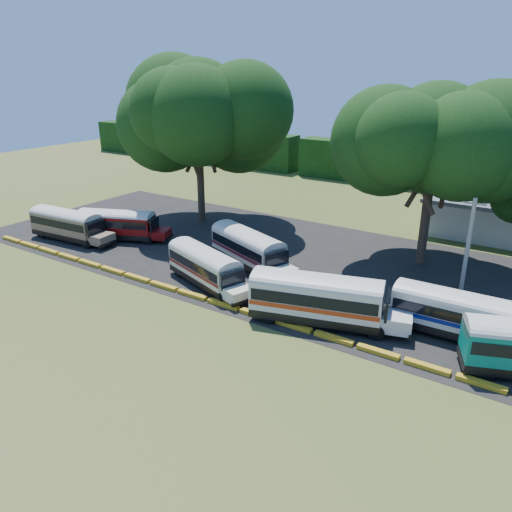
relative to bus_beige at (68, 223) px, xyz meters
The scene contains 13 objects.
ground 21.42m from the bus_beige, 12.10° to the right, with size 160.00×160.00×0.00m, color #3A531B.
asphalt_strip 23.19m from the bus_beige, 19.00° to the left, with size 64.00×24.00×0.02m, color black.
curb 21.22m from the bus_beige, ahead, with size 53.70×0.45×0.30m.
treeline_backdrop 48.28m from the bus_beige, 64.39° to the left, with size 130.00×4.00×6.00m.
bus_beige is the anchor object (origin of this frame).
bus_red 5.13m from the bus_beige, 35.85° to the left, with size 9.61×5.78×3.11m.
bus_cream_west 18.89m from the bus_beige, ahead, with size 9.61×5.22×3.08m.
bus_cream_east 19.93m from the bus_beige, 12.04° to the left, with size 10.26×6.00×3.31m.
bus_white_red 29.52m from the bus_beige, ahead, with size 11.23×5.54×3.59m.
bus_white_blue 37.87m from the bus_beige, ahead, with size 9.72×2.61×3.18m.
tree_west 17.92m from the bus_beige, 60.57° to the left, with size 14.85×14.85×17.75m.
tree_center 35.92m from the bus_beige, 22.83° to the left, with size 12.62×12.62×15.74m.
utility_pole 37.58m from the bus_beige, 10.48° to the left, with size 1.60×0.30×8.11m.
Camera 1 is at (21.94, -25.51, 16.66)m, focal length 35.00 mm.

